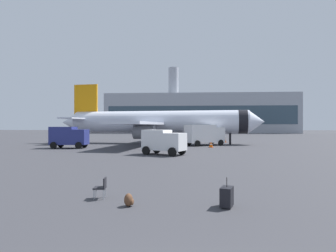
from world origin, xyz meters
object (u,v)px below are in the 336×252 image
Objects in this scene: safety_cone_mid at (212,145)px; safety_cone_far at (225,140)px; traveller_backpack at (129,200)px; gate_chair at (102,186)px; cargo_van at (163,141)px; safety_cone_near at (210,145)px; service_truck at (69,136)px; fuel_truck at (204,134)px; airplane_at_gate at (157,122)px; rolling_suitcase at (227,197)px.

safety_cone_mid is 1.02× the size of safety_cone_far.
gate_chair is (-1.36, 1.02, 0.27)m from traveller_backpack.
cargo_van is 24.57m from safety_cone_far.
cargo_van is at bearing -118.92° from safety_cone_near.
safety_cone_mid is at bearing 7.11° from service_truck.
fuel_truck is (18.66, 6.16, 0.16)m from service_truck.
airplane_at_gate is at bearing 135.76° from safety_cone_near.
service_truck is at bearing -172.27° from safety_cone_near.
traveller_backpack is at bearing -177.80° from rolling_suitcase.
cargo_van is at bearing -112.79° from safety_cone_far.
safety_cone_near is at bearing 125.77° from safety_cone_mid.
airplane_at_gate is 9.21m from fuel_truck.
gate_chair is (-6.85, -27.98, 0.12)m from safety_cone_near.
fuel_truck is 1.32× the size of cargo_van.
safety_cone_near is at bearing 7.73° from service_truck.
safety_cone_mid is at bearing 60.02° from cargo_van.
fuel_truck is 3.85m from safety_cone_near.
rolling_suitcase is 2.29× the size of traveller_backpack.
airplane_at_gate is 37.42m from traveller_backpack.
traveller_backpack is (13.80, -26.38, -1.37)m from service_truck.
safety_cone_near is at bearing 61.08° from cargo_van.
airplane_at_gate is 18.89m from cargo_van.
safety_cone_far reaches higher than safety_cone_near.
service_truck is at bearing 150.07° from cargo_van.
safety_cone_mid is 29.35m from traveller_backpack.
airplane_at_gate is at bearing 92.42° from gate_chair.
cargo_van is at bearing -29.93° from service_truck.
rolling_suitcase is at bearing -10.04° from gate_chair.
safety_cone_near is at bearing 86.31° from rolling_suitcase.
gate_chair is at bearing -87.58° from airplane_at_gate.
cargo_van is at bearing -119.98° from safety_cone_mid.
safety_cone_mid is at bearing -54.23° from safety_cone_near.
service_truck reaches higher than cargo_van.
traveller_backpack is (-5.49, -29.00, -0.15)m from safety_cone_near.
safety_cone_mid is at bearing 78.93° from traveller_backpack.
rolling_suitcase is at bearing -78.08° from cargo_van.
gate_chair is (-10.60, -40.19, 0.12)m from safety_cone_far.
rolling_suitcase is (-5.61, -41.07, 0.01)m from safety_cone_far.
service_truck is at bearing 123.60° from rolling_suitcase.
gate_chair is at bearing -101.15° from fuel_truck.
cargo_van is 11.85m from safety_cone_mid.
traveller_backpack is at bearing -100.73° from safety_cone_near.
gate_chair is (-4.99, 0.88, 0.11)m from rolling_suitcase.
cargo_van reaches higher than gate_chair.
airplane_at_gate reaches higher than safety_cone_mid.
gate_chair is (-6.99, -27.78, 0.11)m from safety_cone_mid.
rolling_suitcase is at bearing -97.78° from safety_cone_far.
safety_cone_far is at bearing 67.21° from cargo_van.
service_truck reaches higher than safety_cone_far.
safety_cone_mid reaches higher than safety_cone_far.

